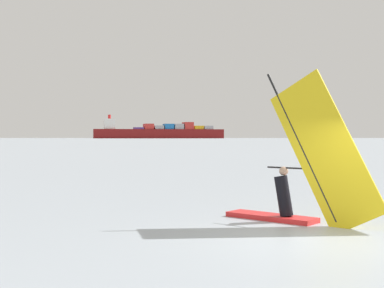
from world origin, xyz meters
The scene contains 4 objects.
ground_plane centered at (0.00, 0.00, 0.00)m, with size 4000.00×4000.00×0.00m, color #9EA8B2.
windsurfer centered at (-0.47, 2.10, 0.97)m, with size 3.65×2.39×3.83m.
cargo_ship centered at (-165.29, 714.21, 9.27)m, with size 184.64×93.13×33.64m.
distant_headland centered at (96.99, 1319.02, 25.06)m, with size 872.97×213.85×50.13m, color #756B56.
Camera 1 is at (-1.03, -10.34, 2.05)m, focal length 47.94 mm.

